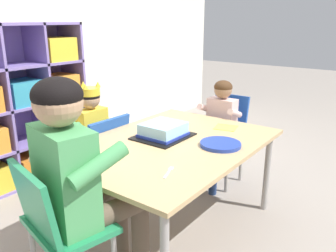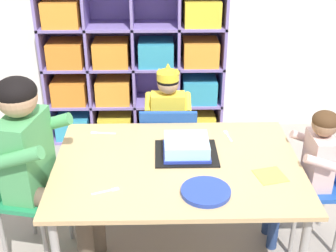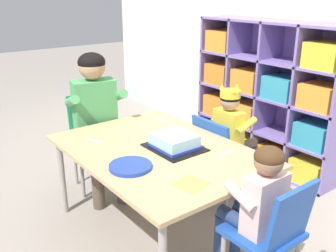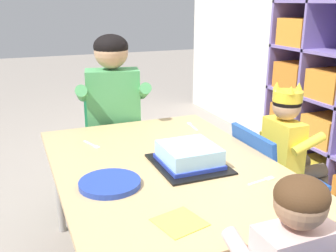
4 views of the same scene
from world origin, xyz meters
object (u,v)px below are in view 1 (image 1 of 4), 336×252
at_px(guest_at_table_side, 219,120).
at_px(paper_plate_stack, 220,144).
at_px(classroom_chair_blue, 100,150).
at_px(activity_table, 170,149).
at_px(birthday_cake_on_tray, 163,131).
at_px(fork_near_child_seat, 169,172).
at_px(adult_helper_seated, 79,171).
at_px(classroom_chair_adult_side, 57,224).
at_px(fork_beside_plate_stack, 162,122).
at_px(child_with_crown, 88,128).
at_px(fork_near_cake_tray, 75,151).
at_px(classroom_chair_guest_side, 224,131).

bearing_deg(guest_at_table_side, paper_plate_stack, -60.77).
bearing_deg(classroom_chair_blue, activity_table, 94.41).
distance_m(classroom_chair_blue, guest_at_table_side, 0.90).
height_order(birthday_cake_on_tray, fork_near_child_seat, birthday_cake_on_tray).
relative_size(adult_helper_seated, fork_near_child_seat, 8.29).
bearing_deg(classroom_chair_adult_side, activity_table, -77.07).
bearing_deg(classroom_chair_blue, birthday_cake_on_tray, 100.87).
relative_size(adult_helper_seated, fork_beside_plate_stack, 8.26).
bearing_deg(fork_beside_plate_stack, classroom_chair_adult_side, -84.57).
height_order(adult_helper_seated, birthday_cake_on_tray, adult_helper_seated).
relative_size(child_with_crown, classroom_chair_adult_side, 1.20).
distance_m(classroom_chair_adult_side, guest_at_table_side, 1.50).
distance_m(activity_table, fork_near_child_seat, 0.41).
bearing_deg(birthday_cake_on_tray, paper_plate_stack, -79.13).
height_order(activity_table, paper_plate_stack, paper_plate_stack).
relative_size(birthday_cake_on_tray, paper_plate_stack, 1.42).
bearing_deg(fork_near_child_seat, guest_at_table_side, 176.05).
distance_m(child_with_crown, fork_near_cake_tray, 0.52).
bearing_deg(adult_helper_seated, activity_table, -74.95).
height_order(activity_table, guest_at_table_side, guest_at_table_side).
bearing_deg(guest_at_table_side, birthday_cake_on_tray, -92.45).
distance_m(guest_at_table_side, fork_near_child_seat, 1.07).
relative_size(adult_helper_seated, birthday_cake_on_tray, 3.21).
xyz_separation_m(adult_helper_seated, fork_near_child_seat, (0.35, -0.20, -0.08)).
bearing_deg(adult_helper_seated, child_with_crown, -30.38).
bearing_deg(classroom_chair_blue, fork_beside_plate_stack, 139.94).
xyz_separation_m(activity_table, classroom_chair_adult_side, (-0.80, -0.01, -0.08)).
height_order(child_with_crown, paper_plate_stack, child_with_crown).
xyz_separation_m(adult_helper_seated, birthday_cake_on_tray, (0.74, 0.12, -0.04)).
relative_size(activity_table, guest_at_table_side, 1.53).
relative_size(guest_at_table_side, fork_beside_plate_stack, 6.46).
bearing_deg(classroom_chair_guest_side, child_with_crown, -126.66).
distance_m(activity_table, birthday_cake_on_tray, 0.13).
relative_size(paper_plate_stack, fork_beside_plate_stack, 1.81).
distance_m(birthday_cake_on_tray, paper_plate_stack, 0.36).
bearing_deg(child_with_crown, adult_helper_seated, 48.61).
height_order(child_with_crown, birthday_cake_on_tray, child_with_crown).
relative_size(classroom_chair_blue, birthday_cake_on_tray, 1.95).
height_order(adult_helper_seated, classroom_chair_guest_side, adult_helper_seated).
distance_m(guest_at_table_side, fork_near_cake_tray, 1.15).
bearing_deg(classroom_chair_blue, classroom_chair_guest_side, 149.63).
height_order(birthday_cake_on_tray, paper_plate_stack, birthday_cake_on_tray).
height_order(classroom_chair_blue, classroom_chair_guest_side, classroom_chair_guest_side).
bearing_deg(guest_at_table_side, classroom_chair_guest_side, 90.00).
distance_m(classroom_chair_adult_side, fork_near_cake_tray, 0.52).
xyz_separation_m(birthday_cake_on_tray, fork_near_cake_tray, (-0.47, 0.24, -0.03)).
relative_size(child_with_crown, birthday_cake_on_tray, 2.62).
distance_m(adult_helper_seated, fork_beside_plate_stack, 1.03).
bearing_deg(fork_near_child_seat, activity_table, -164.65).
height_order(classroom_chair_guest_side, fork_beside_plate_stack, classroom_chair_guest_side).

